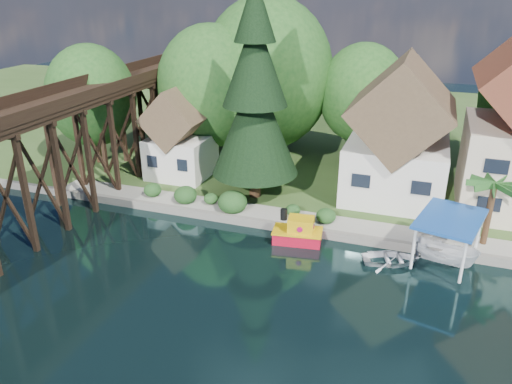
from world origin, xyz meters
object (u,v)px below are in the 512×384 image
conifer (255,98)px  palm_tree (494,187)px  tugboat (298,232)px  trestle_bridge (56,148)px  shed (180,139)px  boat_canopy (446,244)px  boat_white_a (391,257)px  house_left (398,140)px

conifer → palm_tree: conifer is taller
conifer → tugboat: size_ratio=4.66×
trestle_bridge → conifer: bearing=29.1°
shed → boat_canopy: (21.99, -7.38, -2.44)m
boat_white_a → house_left: bearing=-14.2°
boat_white_a → trestle_bridge: bearing=73.0°
palm_tree → boat_white_a: size_ratio=1.28×
trestle_bridge → palm_tree: trestle_bridge is taller
conifer → boat_white_a: conifer is taller
boat_white_a → boat_canopy: bearing=-92.0°
palm_tree → boat_white_a: (-5.49, -3.54, -4.17)m
trestle_bridge → conifer: size_ratio=2.69×
boat_white_a → shed: bearing=46.8°
trestle_bridge → boat_canopy: size_ratio=7.73×
boat_white_a → boat_canopy: (3.11, 0.97, 1.02)m
house_left → conifer: size_ratio=0.67×
trestle_bridge → tugboat: trestle_bridge is taller
shed → conifer: conifer is taller
palm_tree → boat_canopy: size_ratio=0.81×
conifer → boat_canopy: bearing=-19.6°
tugboat → boat_canopy: boat_canopy is taller
boat_canopy → palm_tree: bearing=47.2°
trestle_bridge → palm_tree: 29.73m
shed → palm_tree: shed is taller
conifer → shed: bearing=163.4°
conifer → boat_white_a: 15.08m
trestle_bridge → house_left: bearing=25.2°
conifer → boat_white_a: size_ratio=4.54×
shed → boat_canopy: shed is taller
tugboat → boat_canopy: bearing=1.6°
palm_tree → shed: bearing=168.8°
palm_tree → boat_canopy: (-2.38, -2.57, -3.16)m
shed → boat_canopy: bearing=-18.5°
palm_tree → boat_canopy: bearing=-132.8°
palm_tree → tugboat: bearing=-166.5°
shed → palm_tree: 24.85m
shed → palm_tree: (24.37, -4.81, 0.72)m
tugboat → boat_white_a: 6.30m
shed → palm_tree: size_ratio=1.69×
shed → conifer: size_ratio=0.48×
house_left → tugboat: 11.49m
house_left → boat_canopy: (3.99, -8.88, -3.75)m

